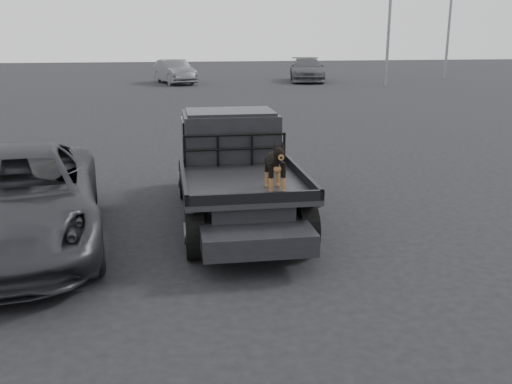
{
  "coord_description": "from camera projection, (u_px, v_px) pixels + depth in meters",
  "views": [
    {
      "loc": [
        -1.57,
        -7.12,
        3.19
      ],
      "look_at": [
        -0.47,
        -0.14,
        1.21
      ],
      "focal_mm": 40.0,
      "sensor_mm": 36.0,
      "label": 1
    }
  ],
  "objects": [
    {
      "name": "distant_car_a",
      "position": [
        174.0,
        72.0,
        36.79
      ],
      "size": [
        2.84,
        4.86,
        1.51
      ],
      "primitive_type": "imported",
      "rotation": [
        0.0,
        0.0,
        0.29
      ],
      "color": "#4F4F54",
      "rests_on": "ground"
    },
    {
      "name": "dog",
      "position": [
        275.0,
        165.0,
        8.43
      ],
      "size": [
        0.32,
        0.6,
        0.74
      ],
      "primitive_type": null,
      "color": "black",
      "rests_on": "flatbed_ute"
    },
    {
      "name": "flatbed_ute",
      "position": [
        237.0,
        194.0,
        9.98
      ],
      "size": [
        2.0,
        5.4,
        0.92
      ],
      "primitive_type": null,
      "color": "black",
      "rests_on": "ground"
    },
    {
      "name": "distant_car_b",
      "position": [
        307.0,
        70.0,
        38.4
      ],
      "size": [
        3.11,
        5.65,
        1.55
      ],
      "primitive_type": "imported",
      "rotation": [
        0.0,
        0.0,
        -0.18
      ],
      "color": "#47464B",
      "rests_on": "ground"
    },
    {
      "name": "parked_suv",
      "position": [
        15.0,
        199.0,
        8.68
      ],
      "size": [
        3.16,
        5.61,
        1.48
      ],
      "primitive_type": "imported",
      "rotation": [
        0.0,
        0.0,
        0.14
      ],
      "color": "#29292E",
      "rests_on": "ground"
    },
    {
      "name": "headache_rack",
      "position": [
        235.0,
        151.0,
        9.98
      ],
      "size": [
        1.8,
        0.08,
        0.55
      ],
      "primitive_type": null,
      "color": "black",
      "rests_on": "flatbed_ute"
    },
    {
      "name": "ute_cab",
      "position": [
        230.0,
        134.0,
        10.64
      ],
      "size": [
        1.72,
        1.3,
        0.88
      ],
      "primitive_type": null,
      "color": "black",
      "rests_on": "flatbed_ute"
    },
    {
      "name": "ground",
      "position": [
        288.0,
        272.0,
        7.86
      ],
      "size": [
        120.0,
        120.0,
        0.0
      ],
      "primitive_type": "plane",
      "color": "black",
      "rests_on": "ground"
    }
  ]
}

